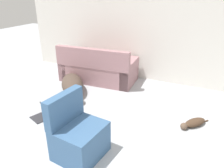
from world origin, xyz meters
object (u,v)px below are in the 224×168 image
cat (193,123)px  laptop_open (44,113)px  side_chair (78,136)px  dog (73,86)px  couch (98,70)px

cat → laptop_open: laptop_open is taller
cat → side_chair: side_chair is taller
laptop_open → side_chair: bearing=-6.2°
dog → laptop_open: bearing=-34.7°
cat → side_chair: bearing=-6.0°
couch → cat: bearing=152.0°
dog → cat: bearing=45.9°
couch → dog: couch is taller
couch → laptop_open: bearing=83.9°
couch → side_chair: 2.59m
couch → side_chair: couch is taller
couch → side_chair: size_ratio=2.11×
dog → side_chair: bearing=-2.6°
dog → cat: size_ratio=2.40×
laptop_open → side_chair: (1.08, -0.53, 0.22)m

